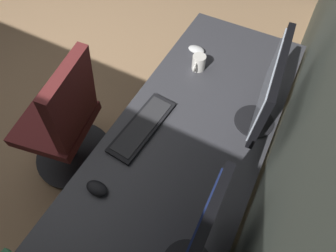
# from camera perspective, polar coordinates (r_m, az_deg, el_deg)

# --- Properties ---
(floor_plane) EXTENTS (5.30, 5.30, 0.00)m
(floor_plane) POSITION_cam_1_polar(r_m,az_deg,el_deg) (2.82, -26.27, 7.43)
(floor_plane) COLOR #9E7A56
(desk) EXTENTS (2.15, 0.74, 0.73)m
(desk) POSITION_cam_1_polar(r_m,az_deg,el_deg) (1.36, 1.87, -7.37)
(desk) COLOR #38383D
(desk) RESTS_ON ground
(drawer_pedestal) EXTENTS (0.40, 0.51, 0.69)m
(drawer_pedestal) POSITION_cam_1_polar(r_m,az_deg,el_deg) (1.57, -4.28, -23.93)
(drawer_pedestal) COLOR #38383D
(drawer_pedestal) RESTS_ON ground
(monitor_primary) EXTENTS (0.47, 0.20, 0.43)m
(monitor_primary) POSITION_cam_1_polar(r_m,az_deg,el_deg) (1.29, 20.16, 7.15)
(monitor_primary) COLOR black
(monitor_primary) RESTS_ON desk
(keyboard_main) EXTENTS (0.43, 0.17, 0.02)m
(keyboard_main) POSITION_cam_1_polar(r_m,az_deg,el_deg) (1.38, -5.38, -0.11)
(keyboard_main) COLOR black
(keyboard_main) RESTS_ON desk
(mouse_main) EXTENTS (0.06, 0.10, 0.03)m
(mouse_main) POSITION_cam_1_polar(r_m,az_deg,el_deg) (1.26, -14.62, -12.47)
(mouse_main) COLOR black
(mouse_main) RESTS_ON desk
(mouse_spare) EXTENTS (0.06, 0.10, 0.03)m
(mouse_spare) POSITION_cam_1_polar(r_m,az_deg,el_deg) (1.76, 5.93, 15.58)
(mouse_spare) COLOR silver
(mouse_spare) RESTS_ON desk
(coffee_mug) EXTENTS (0.12, 0.08, 0.09)m
(coffee_mug) POSITION_cam_1_polar(r_m,az_deg,el_deg) (1.63, 6.39, 12.99)
(coffee_mug) COLOR silver
(coffee_mug) RESTS_ON desk
(office_chair) EXTENTS (0.56, 0.59, 0.97)m
(office_chair) POSITION_cam_1_polar(r_m,az_deg,el_deg) (1.83, -20.49, -0.01)
(office_chair) COLOR maroon
(office_chair) RESTS_ON ground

